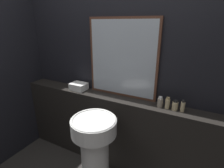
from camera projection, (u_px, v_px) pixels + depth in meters
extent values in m
cube|color=black|center=(118.00, 66.00, 2.02)|extent=(8.00, 0.06, 2.50)
cube|color=black|center=(112.00, 131.00, 2.16)|extent=(2.49, 0.23, 0.93)
cylinder|color=white|center=(95.00, 164.00, 1.77)|extent=(0.27, 0.27, 0.74)
cylinder|color=white|center=(94.00, 127.00, 1.62)|extent=(0.43, 0.43, 0.15)
torus|color=white|center=(94.00, 120.00, 1.59)|extent=(0.42, 0.42, 0.02)
cube|color=#563323|center=(122.00, 59.00, 1.91)|extent=(0.80, 0.03, 0.86)
cube|color=#B2BCC6|center=(122.00, 59.00, 1.90)|extent=(0.75, 0.02, 0.81)
cube|color=white|center=(79.00, 86.00, 2.20)|extent=(0.19, 0.16, 0.09)
cylinder|color=gray|center=(160.00, 103.00, 1.75)|extent=(0.05, 0.05, 0.09)
cylinder|color=silver|center=(161.00, 98.00, 1.73)|extent=(0.04, 0.04, 0.02)
cylinder|color=#C6B284|center=(167.00, 104.00, 1.72)|extent=(0.05, 0.05, 0.10)
cylinder|color=tan|center=(168.00, 98.00, 1.70)|extent=(0.03, 0.03, 0.02)
cylinder|color=#C6B284|center=(175.00, 106.00, 1.69)|extent=(0.06, 0.06, 0.08)
cylinder|color=black|center=(176.00, 101.00, 1.67)|extent=(0.04, 0.04, 0.02)
cylinder|color=#C6B284|center=(183.00, 107.00, 1.66)|extent=(0.04, 0.04, 0.10)
cylinder|color=black|center=(184.00, 101.00, 1.64)|extent=(0.03, 0.03, 0.02)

